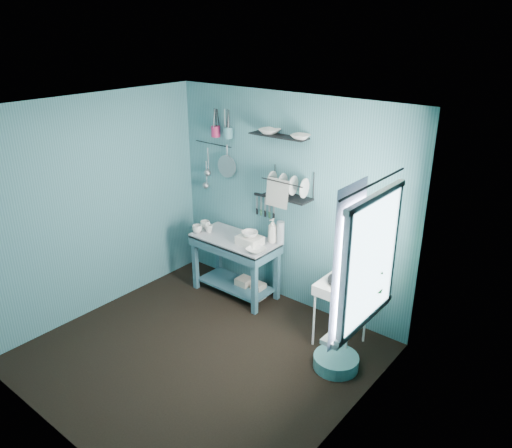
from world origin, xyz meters
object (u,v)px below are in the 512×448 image
Objects in this scene: dish_rack at (288,184)px; floor_basin at (336,362)px; mug_mid at (209,229)px; soap_bottle at (273,230)px; frying_pan at (343,280)px; utensil_cup_magenta at (216,131)px; wash_tub at (250,240)px; mug_right at (205,225)px; work_counter at (235,266)px; storage_tin_small at (258,291)px; potted_plant at (367,282)px; hotplate_stand at (340,314)px; utensil_cup_teal at (228,133)px; water_bottle at (280,233)px; storage_tin_large at (244,286)px; mug_left at (197,229)px; colander at (227,166)px.

floor_basin is at bearing -30.03° from dish_rack.
soap_bottle reaches higher than mug_mid.
frying_pan is 2.40m from utensil_cup_magenta.
floor_basin is at bearing -16.98° from wash_tub.
floor_basin is at bearing -11.96° from mug_right.
frying_pan is at bearing -4.70° from work_counter.
storage_tin_small is 1.54m from floor_basin.
potted_plant is at bearing -26.10° from dish_rack.
dish_rack reaches higher than wash_tub.
utensil_cup_teal is at bearing 171.45° from hotplate_stand.
storage_tin_large is at bearing -157.96° from water_bottle.
wash_tub is 0.72m from storage_tin_large.
utensil_cup_teal is at bearing 154.09° from wash_tub.
water_bottle is (1.00, 0.38, 0.09)m from mug_left.
storage_tin_large is at bearing -163.43° from dish_rack.
mug_left reaches higher than storage_tin_large.
mug_left reaches higher than floor_basin.
potted_plant is (0.46, -0.41, 0.32)m from frying_pan.
soap_bottle is (0.17, 0.22, 0.10)m from wash_tub.
storage_tin_large is at bearing -26.27° from colander.
potted_plant is (2.50, -0.76, -0.88)m from utensil_cup_magenta.
utensil_cup_teal is at bearing 161.79° from potted_plant.
frying_pan is (1.93, -0.04, -0.04)m from mug_mid.
mug_right is 0.95× the size of utensil_cup_magenta.
potted_plant is at bearing -7.93° from floor_basin.
water_bottle reaches higher than mug_left.
work_counter is at bearing 0.00° from mug_right.
floor_basin is at bearing -17.84° from utensil_cup_magenta.
soap_bottle is (0.80, 0.26, 0.10)m from mug_mid.
utensil_cup_teal is 0.29× the size of floor_basin.
soap_bottle is 1.36× the size of storage_tin_large.
utensil_cup_magenta reaches higher than dish_rack.
colander is (0.14, 0.28, 0.73)m from mug_right.
potted_plant reaches higher than work_counter.
dish_rack is at bearing 15.48° from storage_tin_large.
soap_bottle is at bearing -168.69° from water_bottle.
utensil_cup_magenta is at bearing 92.91° from mug_left.
wash_tub is at bearing -149.11° from dish_rack.
floor_basin is at bearing -60.62° from hotplate_stand.
utensil_cup_teal is (-0.72, 0.05, 1.06)m from soap_bottle.
work_counter is 3.81× the size of wash_tub.
water_bottle is 0.62× the size of floor_basin.
water_bottle is at bearing 17.28° from mug_mid.
utensil_cup_magenta reaches higher than wash_tub.
potted_plant reaches higher than wash_tub.
storage_tin_small is (0.68, 0.14, -0.70)m from mug_mid.
mug_left is 2.03m from frying_pan.
utensil_cup_magenta is (-1.02, 0.03, 1.06)m from water_bottle.
hotplate_stand is at bearing 1.58° from mug_left.
mug_right is at bearing 168.04° from floor_basin.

